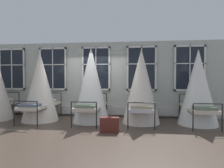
{
  "coord_description": "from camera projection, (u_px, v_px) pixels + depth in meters",
  "views": [
    {
      "loc": [
        1.71,
        -7.0,
        1.61
      ],
      "look_at": [
        0.81,
        0.22,
        1.38
      ],
      "focal_mm": 32.56,
      "sensor_mm": 36.0,
      "label": 1
    }
  ],
  "objects": [
    {
      "name": "cot_fifth",
      "position": [
        198.0,
        88.0,
        6.96
      ],
      "size": [
        1.34,
        1.98,
        2.58
      ],
      "rotation": [
        0.0,
        0.0,
        1.58
      ],
      "color": "black",
      "rests_on": "ground"
    },
    {
      "name": "cot_fourth",
      "position": [
        141.0,
        87.0,
        7.2
      ],
      "size": [
        1.34,
        1.98,
        2.64
      ],
      "rotation": [
        0.0,
        0.0,
        1.56
      ],
      "color": "black",
      "rests_on": "ground"
    },
    {
      "name": "cot_third",
      "position": [
        91.0,
        86.0,
        7.38
      ],
      "size": [
        1.34,
        1.99,
        2.71
      ],
      "rotation": [
        0.0,
        0.0,
        1.56
      ],
      "color": "black",
      "rests_on": "ground"
    },
    {
      "name": "window_bank",
      "position": [
        96.0,
        88.0,
        8.47
      ],
      "size": [
        8.73,
        0.1,
        2.82
      ],
      "color": "black",
      "rests_on": "ground"
    },
    {
      "name": "ground",
      "position": [
        89.0,
        123.0,
        7.2
      ],
      "size": [
        22.44,
        22.44,
        0.0
      ],
      "primitive_type": "plane",
      "color": "#4C3D33"
    },
    {
      "name": "back_wall_with_windows",
      "position": [
        97.0,
        79.0,
        8.58
      ],
      "size": [
        12.22,
        0.1,
        3.09
      ],
      "primitive_type": "cube",
      "color": "#B2B7AD",
      "rests_on": "ground"
    },
    {
      "name": "rug_second",
      "position": [
        21.0,
        129.0,
        6.31
      ],
      "size": [
        0.82,
        0.59,
        0.01
      ],
      "primitive_type": "cube",
      "rotation": [
        0.0,
        0.0,
        -0.04
      ],
      "color": "brown",
      "rests_on": "ground"
    },
    {
      "name": "suitcase_dark",
      "position": [
        110.0,
        125.0,
        5.97
      ],
      "size": [
        0.58,
        0.26,
        0.47
      ],
      "rotation": [
        0.0,
        0.0,
        0.09
      ],
      "color": "#5B231E",
      "rests_on": "ground"
    },
    {
      "name": "cot_second",
      "position": [
        40.0,
        87.0,
        7.58
      ],
      "size": [
        1.34,
        2.0,
        2.59
      ],
      "rotation": [
        0.0,
        0.0,
        1.54
      ],
      "color": "black",
      "rests_on": "ground"
    }
  ]
}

